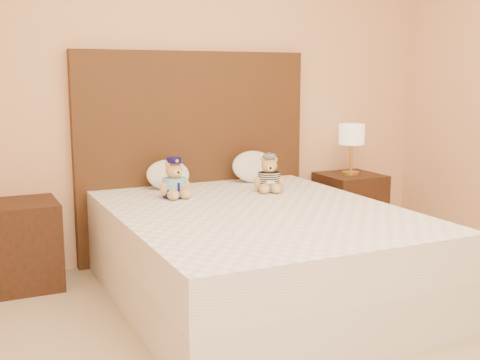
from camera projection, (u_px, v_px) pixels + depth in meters
name	position (u px, v px, depth m)	size (l,w,h in m)	color
bed	(256.00, 254.00, 3.60)	(1.60, 2.00, 0.55)	white
headboard	(194.00, 155.00, 4.42)	(1.75, 0.08, 1.50)	#462415
nightstand_left	(22.00, 245.00, 3.79)	(0.45, 0.45, 0.55)	#381D11
nightstand_right	(349.00, 208.00, 4.84)	(0.45, 0.45, 0.55)	#381D11
lamp	(352.00, 137.00, 4.74)	(0.20, 0.20, 0.40)	gold
teddy_police	(174.00, 178.00, 3.86)	(0.22, 0.21, 0.26)	tan
teddy_prisoner	(269.00, 174.00, 4.06)	(0.22, 0.21, 0.25)	tan
pillow_left	(168.00, 173.00, 4.16)	(0.31, 0.20, 0.22)	white
pillow_right	(254.00, 165.00, 4.44)	(0.35, 0.23, 0.25)	white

